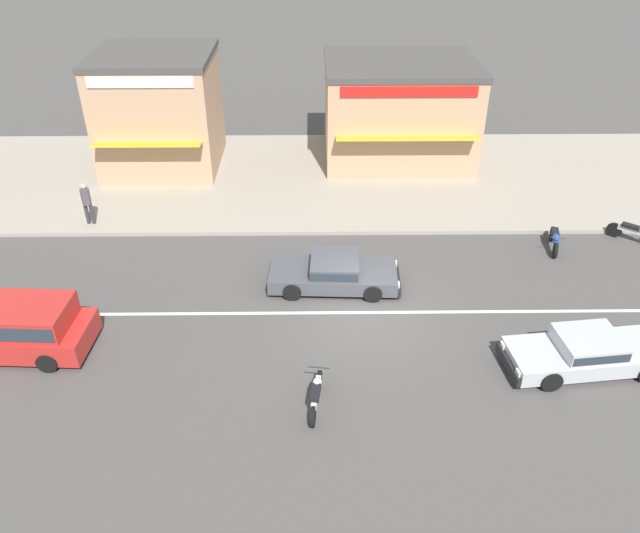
% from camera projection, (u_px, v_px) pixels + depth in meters
% --- Properties ---
extents(ground_plane, '(160.00, 160.00, 0.00)m').
position_uv_depth(ground_plane, '(363.00, 313.00, 19.75)').
color(ground_plane, '#4C4947').
extents(lane_centre_stripe, '(50.40, 0.14, 0.01)m').
position_uv_depth(lane_centre_stripe, '(363.00, 312.00, 19.74)').
color(lane_centre_stripe, silver).
rests_on(lane_centre_stripe, ground).
extents(kerb_strip, '(68.00, 10.00, 0.15)m').
position_uv_depth(kerb_strip, '(348.00, 178.00, 27.98)').
color(kerb_strip, '#9E9384').
rests_on(kerb_strip, ground).
extents(minivan_red_2, '(4.93, 2.21, 1.56)m').
position_uv_depth(minivan_red_2, '(10.00, 326.00, 17.84)').
color(minivan_red_2, red).
rests_on(minivan_red_2, ground).
extents(sedan_silver_3, '(4.73, 2.13, 1.06)m').
position_uv_depth(sedan_silver_3, '(587.00, 351.00, 17.37)').
color(sedan_silver_3, '#B7BABF').
rests_on(sedan_silver_3, ground).
extents(sedan_dark_grey_4, '(4.40, 2.08, 1.06)m').
position_uv_depth(sedan_dark_grey_4, '(334.00, 272.00, 20.73)').
color(sedan_dark_grey_4, '#47494F').
rests_on(sedan_dark_grey_4, ground).
extents(motorcycle_0, '(0.56, 1.86, 0.80)m').
position_uv_depth(motorcycle_0, '(316.00, 394.00, 16.16)').
color(motorcycle_0, black).
rests_on(motorcycle_0, ground).
extents(motorcycle_1, '(1.62, 1.33, 0.80)m').
position_uv_depth(motorcycle_1, '(635.00, 232.00, 23.14)').
color(motorcycle_1, black).
rests_on(motorcycle_1, ground).
extents(motorcycle_2, '(0.65, 1.75, 0.80)m').
position_uv_depth(motorcycle_2, '(555.00, 239.00, 22.76)').
color(motorcycle_2, black).
rests_on(motorcycle_2, ground).
extents(pedestrian_near_clock, '(0.34, 0.34, 1.70)m').
position_uv_depth(pedestrian_near_clock, '(87.00, 200.00, 23.76)').
color(pedestrian_near_clock, '#333338').
rests_on(pedestrian_near_clock, kerb_strip).
extents(shopfront_corner_warung, '(6.80, 6.16, 4.46)m').
position_uv_depth(shopfront_corner_warung, '(399.00, 110.00, 28.66)').
color(shopfront_corner_warung, tan).
rests_on(shopfront_corner_warung, kerb_strip).
extents(shopfront_mid_block, '(5.08, 5.68, 5.06)m').
position_uv_depth(shopfront_mid_block, '(159.00, 110.00, 27.73)').
color(shopfront_mid_block, tan).
rests_on(shopfront_mid_block, kerb_strip).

